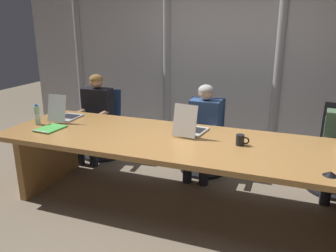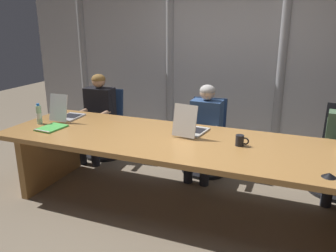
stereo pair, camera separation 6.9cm
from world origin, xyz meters
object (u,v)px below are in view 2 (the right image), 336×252
at_px(conference_mic_left_side, 329,175).
at_px(office_chair_left_end, 105,131).
at_px(coffee_mug_near, 240,140).
at_px(laptop_left_end, 67,114).
at_px(office_chair_left_mid, 206,144).
at_px(spiral_notepad, 51,128).
at_px(person_left_end, 97,112).
at_px(person_left_mid, 204,126).
at_px(laptop_left_mid, 191,128).
at_px(water_bottle_primary, 39,115).

bearing_deg(conference_mic_left_side, office_chair_left_end, 153.59).
bearing_deg(coffee_mug_near, office_chair_left_end, 154.92).
bearing_deg(laptop_left_end, office_chair_left_mid, -62.51).
xyz_separation_m(office_chair_left_end, spiral_notepad, (0.09, -1.20, 0.40)).
xyz_separation_m(person_left_end, coffee_mug_near, (2.09, -0.82, 0.13)).
bearing_deg(person_left_end, person_left_mid, 86.15).
xyz_separation_m(laptop_left_mid, coffee_mug_near, (0.54, -0.16, -0.01)).
distance_m(person_left_end, conference_mic_left_side, 3.09).
height_order(laptop_left_mid, office_chair_left_mid, laptop_left_mid).
xyz_separation_m(coffee_mug_near, spiral_notepad, (-1.99, -0.22, -0.04)).
relative_size(office_chair_left_mid, water_bottle_primary, 3.91).
xyz_separation_m(laptop_left_end, conference_mic_left_side, (2.81, -0.57, -0.04)).
xyz_separation_m(person_left_end, spiral_notepad, (0.10, -1.04, 0.09)).
distance_m(office_chair_left_mid, conference_mic_left_side, 1.97).
bearing_deg(office_chair_left_mid, person_left_end, -88.93).
bearing_deg(conference_mic_left_side, person_left_end, 156.25).
bearing_deg(person_left_mid, laptop_left_mid, 3.38).
xyz_separation_m(office_chair_left_mid, water_bottle_primary, (-1.65, -1.10, 0.50)).
relative_size(person_left_mid, conference_mic_left_side, 10.22).
height_order(person_left_end, conference_mic_left_side, person_left_end).
bearing_deg(laptop_left_end, laptop_left_mid, -90.94).
bearing_deg(laptop_left_end, office_chair_left_end, -0.87).
distance_m(coffee_mug_near, conference_mic_left_side, 0.85).
distance_m(laptop_left_end, office_chair_left_mid, 1.77).
relative_size(person_left_mid, coffee_mug_near, 8.95).
relative_size(laptop_left_mid, conference_mic_left_side, 4.02).
xyz_separation_m(office_chair_left_end, office_chair_left_mid, (1.50, -0.00, -0.00)).
xyz_separation_m(laptop_left_end, water_bottle_primary, (-0.16, -0.27, 0.04)).
distance_m(office_chair_left_end, person_left_mid, 1.55).
xyz_separation_m(water_bottle_primary, coffee_mug_near, (2.23, 0.13, -0.05)).
bearing_deg(office_chair_left_mid, spiral_notepad, -54.38).
relative_size(laptop_left_mid, coffee_mug_near, 3.52).
bearing_deg(laptop_left_end, water_bottle_primary, 147.98).
relative_size(office_chair_left_mid, conference_mic_left_side, 8.30).
bearing_deg(office_chair_left_mid, laptop_left_mid, -1.64).
xyz_separation_m(person_left_end, water_bottle_primary, (-0.14, -0.95, 0.19)).
bearing_deg(conference_mic_left_side, spiral_notepad, 175.79).
height_order(laptop_left_end, coffee_mug_near, laptop_left_end).
bearing_deg(person_left_mid, conference_mic_left_side, 46.91).
height_order(laptop_left_end, water_bottle_primary, laptop_left_end).
height_order(person_left_end, coffee_mug_near, person_left_end).
xyz_separation_m(office_chair_left_mid, spiral_notepad, (-1.41, -1.20, 0.41)).
xyz_separation_m(water_bottle_primary, spiral_notepad, (0.24, -0.10, -0.10)).
height_order(office_chair_left_end, coffee_mug_near, office_chair_left_end).
bearing_deg(office_chair_left_mid, coffee_mug_near, 26.05).
bearing_deg(office_chair_left_end, spiral_notepad, -4.36).
bearing_deg(laptop_left_mid, office_chair_left_mid, 10.55).
bearing_deg(conference_mic_left_side, coffee_mug_near, 149.98).
relative_size(laptop_left_mid, office_chair_left_mid, 0.48).
bearing_deg(office_chair_left_end, person_left_end, -13.03).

